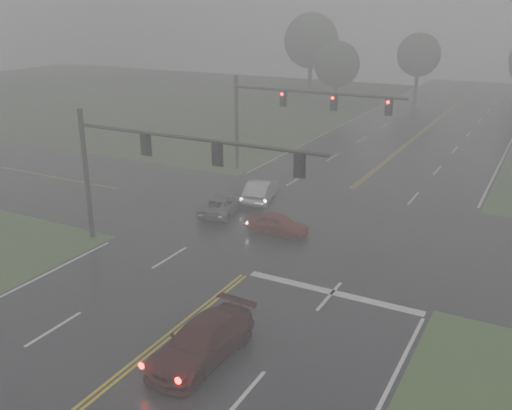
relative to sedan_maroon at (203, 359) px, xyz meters
The scene contains 12 objects.
main_road 13.02m from the sedan_maroon, 99.12° to the left, with size 18.00×160.00×0.02m, color black.
cross_street 15.00m from the sedan_maroon, 97.91° to the left, with size 120.00×14.00×0.02m, color black.
stop_bar 7.66m from the sedan_maroon, 71.45° to the left, with size 8.50×0.50×0.01m, color silver.
sedan_maroon is the anchor object (origin of this frame).
sedan_red 12.93m from the sedan_maroon, 103.33° to the left, with size 1.45×3.60×1.23m, color maroon.
sedan_silver 18.69m from the sedan_maroon, 110.96° to the left, with size 1.54×4.43×1.46m, color #AEB0B6.
car_grey 15.97m from the sedan_maroon, 118.83° to the left, with size 1.95×4.24×1.18m, color #525459.
signal_gantry_near 11.80m from the sedan_maroon, 137.25° to the left, with size 14.42×0.32×7.42m.
signal_gantry_far 25.79m from the sedan_maroon, 108.55° to the left, with size 13.66×0.38×7.50m.
tree_nw_a 57.47m from the sedan_maroon, 105.71° to the left, with size 5.80×5.80×8.52m.
tree_n_mid 70.92m from the sedan_maroon, 97.05° to the left, with size 6.20×6.20×9.10m.
tree_nw_b 69.93m from the sedan_maroon, 109.73° to the left, with size 8.03×8.03×11.79m.
Camera 1 is at (12.51, -8.12, 12.60)m, focal length 40.00 mm.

